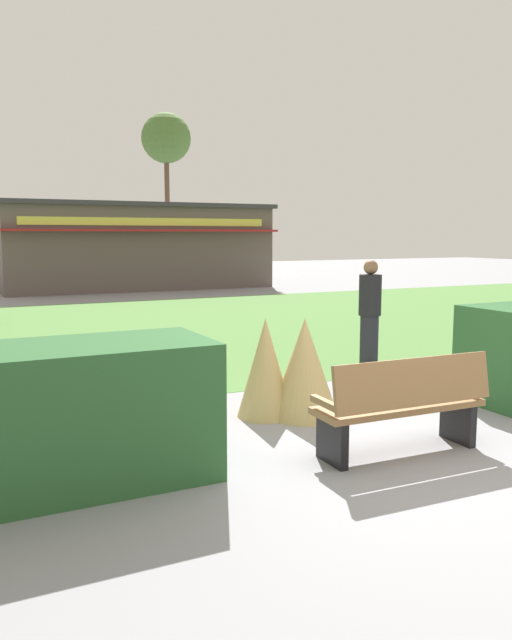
# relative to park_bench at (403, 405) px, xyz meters

# --- Properties ---
(ground_plane) EXTENTS (80.00, 80.00, 0.00)m
(ground_plane) POSITION_rel_park_bench_xyz_m (-0.01, -0.16, -0.48)
(ground_plane) COLOR gray
(lawn_patch) EXTENTS (36.00, 12.00, 0.01)m
(lawn_patch) POSITION_rel_park_bench_xyz_m (-0.01, 8.85, -0.48)
(lawn_patch) COLOR #4C7A38
(lawn_patch) RESTS_ON ground_plane
(park_bench) EXTENTS (1.72, 0.58, 0.95)m
(park_bench) POSITION_rel_park_bench_xyz_m (0.00, 0.00, 0.00)
(park_bench) COLOR olive
(park_bench) RESTS_ON ground_plane
(hedge_left) EXTENTS (2.41, 1.10, 1.17)m
(hedge_left) POSITION_rel_park_bench_xyz_m (-2.96, 0.67, 0.11)
(hedge_left) COLOR #28562B
(hedge_left) RESTS_ON ground_plane
(ornamental_grass_behind_left) EXTENTS (0.65, 0.65, 1.13)m
(ornamental_grass_behind_left) POSITION_rel_park_bench_xyz_m (-0.58, 1.71, 0.09)
(ornamental_grass_behind_left) COLOR tan
(ornamental_grass_behind_left) RESTS_ON ground_plane
(ornamental_grass_behind_right) EXTENTS (0.80, 0.80, 1.14)m
(ornamental_grass_behind_right) POSITION_rel_park_bench_xyz_m (-0.19, 1.49, 0.09)
(ornamental_grass_behind_right) COLOR tan
(ornamental_grass_behind_right) RESTS_ON ground_plane
(food_kiosk) EXTENTS (10.35, 5.07, 3.26)m
(food_kiosk) POSITION_rel_park_bench_xyz_m (2.99, 20.08, 1.16)
(food_kiosk) COLOR #594C47
(food_kiosk) RESTS_ON ground_plane
(person_strolling) EXTENTS (0.34, 0.34, 1.69)m
(person_strolling) POSITION_rel_park_bench_xyz_m (1.98, 3.21, 0.38)
(person_strolling) COLOR #23232D
(person_strolling) RESTS_ON ground_plane
(parked_car_center_slot) EXTENTS (4.23, 2.11, 1.20)m
(parked_car_center_slot) POSITION_rel_park_bench_xyz_m (3.20, 26.53, 0.16)
(parked_car_center_slot) COLOR navy
(parked_car_center_slot) RESTS_ON ground_plane
(tree_right_bg) EXTENTS (2.80, 2.80, 8.89)m
(tree_right_bg) POSITION_rel_park_bench_xyz_m (7.93, 30.52, 6.92)
(tree_right_bg) COLOR brown
(tree_right_bg) RESTS_ON ground_plane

